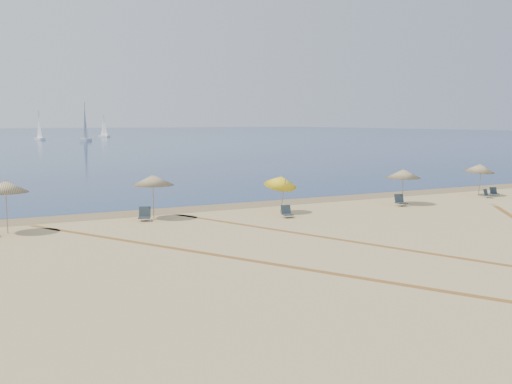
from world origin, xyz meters
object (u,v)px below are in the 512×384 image
Objects in this scene: chair_5 at (400,201)px; chair_6 at (487,194)px; umbrella_4 at (403,174)px; sailboat_3 at (85,130)px; umbrella_1 at (6,187)px; umbrella_5 at (480,168)px; umbrella_2 at (153,180)px; sailboat_0 at (104,130)px; umbrella_3 at (281,181)px; chair_3 at (145,215)px; chair_7 at (494,192)px; sailboat_2 at (39,131)px; chair_4 at (287,212)px.

chair_6 is (7.94, 0.26, -0.06)m from chair_5.
chair_5 is at bearing -142.84° from umbrella_4.
umbrella_1 is at bearing -79.05° from sailboat_3.
umbrella_1 is 30.79m from umbrella_5.
umbrella_2 is 166.53m from sailboat_0.
chair_3 is (-7.63, 1.18, -1.53)m from umbrella_3.
chair_7 is 0.10× the size of sailboat_0.
umbrella_4 is 7.59m from chair_6.
chair_3 is (-16.26, 1.60, -1.62)m from umbrella_4.
sailboat_0 is (37.98, 162.66, 1.79)m from chair_3.
umbrella_2 is 23.20m from chair_6.
chair_3 is 23.72m from chair_6.
sailboat_3 is at bearing -131.12° from sailboat_0.
sailboat_2 is at bearing 139.99° from sailboat_3.
chair_3 reaches higher than chair_6.
umbrella_1 is 1.05× the size of umbrella_2.
umbrella_4 is 2.57× the size of chair_3.
chair_3 is 7.64m from chair_4.
chair_4 is 0.09× the size of sailboat_2.
umbrella_1 is 0.26× the size of sailboat_3.
sailboat_2 is 0.81× the size of sailboat_3.
sailboat_3 reaches higher than umbrella_2.
sailboat_3 reaches higher than umbrella_1.
chair_6 is 165.06m from sailboat_0.
umbrella_5 is 2.04m from chair_6.
umbrella_5 reaches higher than umbrella_4.
chair_6 is (-0.36, -1.07, -1.70)m from umbrella_5.
umbrella_5 is 163.95m from sailboat_0.
sailboat_3 is (16.44, 125.95, 2.67)m from chair_4.
sailboat_3 is (8.37, -17.75, 0.55)m from sailboat_2.
sailboat_0 reaches higher than umbrella_2.
sailboat_3 is at bearing 73.45° from chair_6.
sailboat_3 reaches higher than chair_3.
umbrella_1 reaches higher than chair_7.
umbrella_2 is 1.05× the size of umbrella_5.
umbrella_2 is 0.31× the size of sailboat_2.
chair_4 is 168.10m from sailboat_0.
umbrella_4 is 1.77m from chair_5.
umbrella_4 reaches higher than chair_7.
umbrella_3 reaches higher than chair_5.
umbrella_1 is at bearing 161.06° from chair_6.
chair_5 is at bearing -68.87° from sailboat_3.
chair_6 is (16.46, 0.82, -0.03)m from chair_4.
umbrella_4 is at bearing -7.22° from umbrella_2.
chair_6 is at bearing 11.49° from chair_5.
sailboat_0 is 0.88× the size of sailboat_2.
umbrella_4 is at bearing -68.63° from sailboat_3.
sailboat_2 reaches higher than chair_4.
chair_6 is (16.03, -0.58, -1.59)m from umbrella_3.
umbrella_4 is 9.27m from chair_4.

